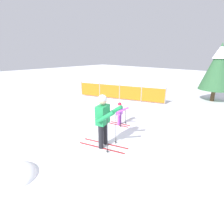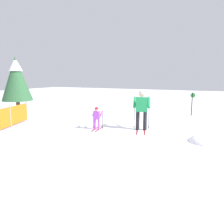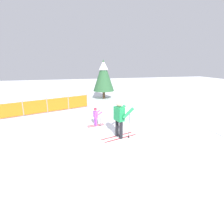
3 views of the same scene
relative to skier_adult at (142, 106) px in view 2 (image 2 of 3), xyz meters
name	(u,v)px [view 2 (image 2 of 3)]	position (x,y,z in m)	size (l,w,h in m)	color
ground_plane	(138,131)	(-0.28, 0.03, -1.08)	(60.00, 60.00, 0.00)	white
skier_adult	(142,106)	(0.00, 0.00, 0.00)	(1.74, 0.96, 1.81)	maroon
skier_child	(97,116)	(-0.81, 1.80, -0.49)	(0.98, 0.50, 1.02)	maroon
conifer_far	(16,78)	(1.12, 8.99, 1.17)	(1.96, 1.96, 3.64)	#4C3823
trail_marker	(192,101)	(4.76, -1.59, -0.22)	(0.05, 0.28, 1.39)	black
snow_mound	(205,142)	(-0.68, -2.66, -1.08)	(1.27, 1.08, 0.51)	white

